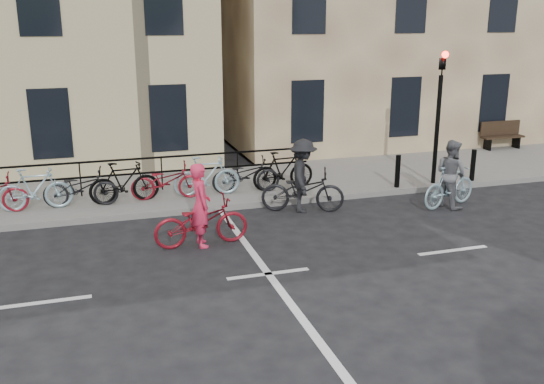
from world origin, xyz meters
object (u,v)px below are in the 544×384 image
object	(u,v)px
traffic_light	(439,101)
cyclist_dark	(303,183)
cyclist_grey	(450,180)
cyclist_pink	(201,217)
bench	(501,134)

from	to	relation	value
traffic_light	cyclist_dark	size ratio (longest dim) A/B	1.80
traffic_light	cyclist_grey	distance (m)	2.48
cyclist_pink	cyclist_dark	world-z (taller)	cyclist_dark
cyclist_grey	cyclist_dark	world-z (taller)	cyclist_dark
bench	cyclist_grey	world-z (taller)	cyclist_grey
cyclist_pink	bench	bearing A→B (deg)	-66.04
bench	cyclist_pink	distance (m)	13.27
bench	traffic_light	bearing A→B (deg)	-144.75
bench	cyclist_dark	world-z (taller)	cyclist_dark
traffic_light	cyclist_pink	size ratio (longest dim) A/B	1.92
bench	cyclist_dark	xyz separation A→B (m)	(-9.06, -4.30, 0.04)
traffic_light	cyclist_dark	world-z (taller)	traffic_light
bench	cyclist_pink	world-z (taller)	cyclist_pink
traffic_light	cyclist_grey	bearing A→B (deg)	-109.20
cyclist_grey	cyclist_dark	bearing A→B (deg)	61.97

